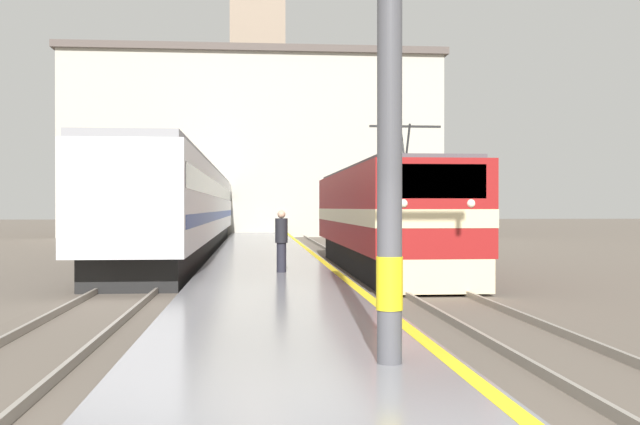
{
  "coord_description": "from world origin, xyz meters",
  "views": [
    {
      "loc": [
        -0.42,
        -6.28,
        2.1
      ],
      "look_at": [
        1.79,
        18.71,
        1.94
      ],
      "focal_mm": 42.0,
      "sensor_mm": 36.0,
      "label": 1
    }
  ],
  "objects_px": {
    "locomotive_train": "(383,218)",
    "clock_tower": "(258,54)",
    "person_on_platform": "(281,240)",
    "passenger_train": "(193,207)"
  },
  "relations": [
    {
      "from": "locomotive_train",
      "to": "clock_tower",
      "type": "xyz_separation_m",
      "value": [
        -3.91,
        45.22,
        14.56
      ]
    },
    {
      "from": "person_on_platform",
      "to": "locomotive_train",
      "type": "bearing_deg",
      "value": 49.95
    },
    {
      "from": "locomotive_train",
      "to": "person_on_platform",
      "type": "relative_size",
      "value": 8.96
    },
    {
      "from": "passenger_train",
      "to": "person_on_platform",
      "type": "height_order",
      "value": "passenger_train"
    },
    {
      "from": "person_on_platform",
      "to": "clock_tower",
      "type": "relative_size",
      "value": 0.05
    },
    {
      "from": "passenger_train",
      "to": "clock_tower",
      "type": "relative_size",
      "value": 1.33
    },
    {
      "from": "passenger_train",
      "to": "person_on_platform",
      "type": "distance_m",
      "value": 18.18
    },
    {
      "from": "locomotive_train",
      "to": "clock_tower",
      "type": "distance_m",
      "value": 47.67
    },
    {
      "from": "clock_tower",
      "to": "locomotive_train",
      "type": "bearing_deg",
      "value": -85.06
    },
    {
      "from": "passenger_train",
      "to": "person_on_platform",
      "type": "xyz_separation_m",
      "value": [
        3.81,
        -17.76,
        -0.89
      ]
    }
  ]
}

